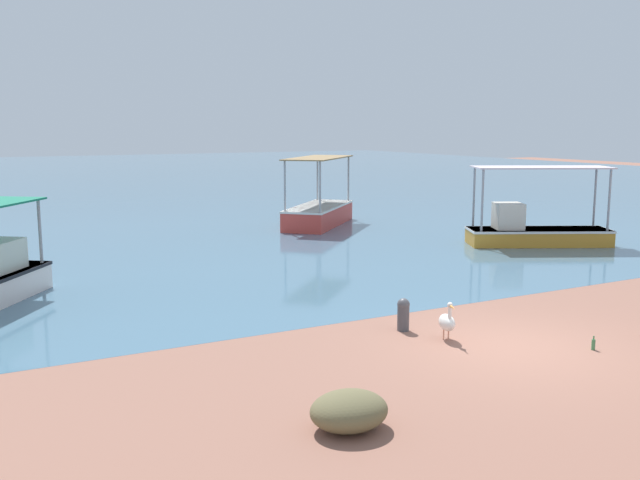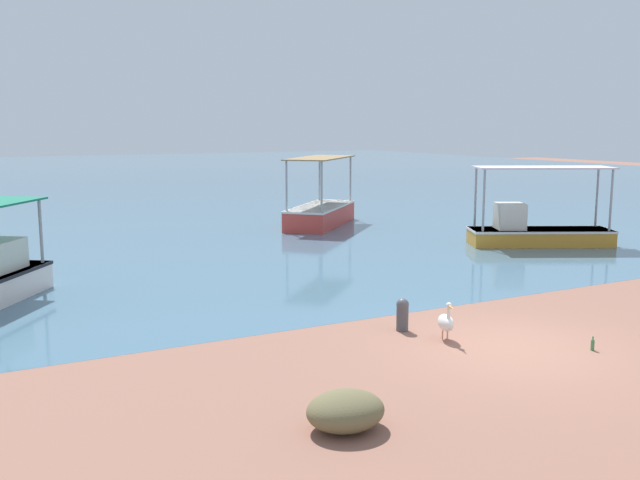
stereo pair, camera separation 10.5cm
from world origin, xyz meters
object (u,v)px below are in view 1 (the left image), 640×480
Objects in this scene: fishing_boat_outer at (319,211)px; pelican at (447,321)px; fishing_boat_far_left at (534,228)px; mooring_bollard at (403,313)px; net_pile at (349,411)px; glass_bottle at (593,344)px.

fishing_boat_outer is 5.94× the size of pelican.
fishing_boat_outer is 0.94× the size of fishing_boat_far_left.
fishing_boat_far_left is at bearing -61.49° from fishing_boat_outer.
fishing_boat_outer is 7.04× the size of mooring_bollard.
pelican reaches higher than mooring_bollard.
fishing_boat_far_left is 4.48× the size of net_pile.
mooring_bollard is at bearing 46.45° from net_pile.
glass_bottle is (5.83, 0.86, -0.16)m from net_pile.
mooring_bollard is (-5.83, -14.49, -0.23)m from fishing_boat_outer.
pelican is at bearing 34.98° from net_pile.
fishing_boat_far_left reaches higher than mooring_bollard.
fishing_boat_outer is 20.33m from net_pile.
net_pile is 4.16× the size of glass_bottle.
pelican reaches higher than net_pile.
fishing_boat_far_left is 12.32m from pelican.
pelican is 1.02m from mooring_bollard.
fishing_boat_far_left is at bearing 37.51° from pelican.
mooring_bollard is 3.65m from glass_bottle.
net_pile is at bearing -143.18° from fishing_boat_far_left.
fishing_boat_far_left is at bearing 50.22° from glass_bottle.
fishing_boat_far_left reaches higher than glass_bottle.
net_pile is (-3.79, -2.65, -0.11)m from pelican.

